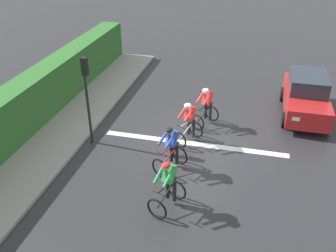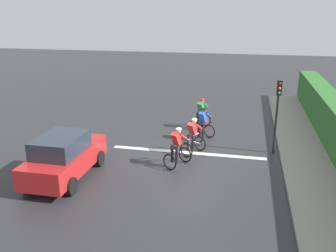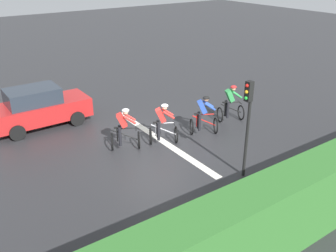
% 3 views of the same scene
% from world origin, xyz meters
% --- Properties ---
extents(ground_plane, '(80.00, 80.00, 0.00)m').
position_xyz_m(ground_plane, '(0.00, 0.00, 0.00)').
color(ground_plane, '#28282B').
extents(sidewalk_kerb, '(2.80, 21.40, 0.12)m').
position_xyz_m(sidewalk_kerb, '(5.48, 2.00, 0.06)').
color(sidewalk_kerb, gray).
rests_on(sidewalk_kerb, ground).
extents(stone_wall_low, '(0.44, 21.40, 0.45)m').
position_xyz_m(stone_wall_low, '(6.38, 2.00, 0.23)').
color(stone_wall_low, gray).
rests_on(stone_wall_low, ground).
extents(hedge_wall, '(1.10, 21.40, 2.02)m').
position_xyz_m(hedge_wall, '(6.68, 2.00, 1.01)').
color(hedge_wall, '#2D6628').
rests_on(hedge_wall, ground).
extents(road_marking_stop_line, '(7.00, 0.30, 0.01)m').
position_xyz_m(road_marking_stop_line, '(0.00, 0.28, 0.00)').
color(road_marking_stop_line, silver).
rests_on(road_marking_stop_line, ground).
extents(cyclist_lead, '(1.02, 1.25, 1.66)m').
position_xyz_m(cyclist_lead, '(0.12, 3.93, 0.80)').
color(cyclist_lead, black).
rests_on(cyclist_lead, ground).
extents(cyclist_second, '(1.11, 1.27, 1.66)m').
position_xyz_m(cyclist_second, '(0.48, 2.06, 0.80)').
color(cyclist_second, black).
rests_on(cyclist_second, ground).
extents(cyclist_mid, '(1.10, 1.27, 1.66)m').
position_xyz_m(cyclist_mid, '(0.25, 0.19, 0.80)').
color(cyclist_mid, black).
rests_on(cyclist_mid, ground).
extents(cyclist_fourth, '(1.10, 1.27, 1.66)m').
position_xyz_m(cyclist_fourth, '(-0.18, -1.28, 0.80)').
color(cyclist_fourth, black).
rests_on(cyclist_fourth, ground).
extents(car_red, '(1.89, 4.10, 1.76)m').
position_xyz_m(car_red, '(-4.17, -3.24, 0.87)').
color(car_red, '#B21E1E').
rests_on(car_red, ground).
extents(traffic_light_near_crossing, '(0.20, 0.31, 3.34)m').
position_xyz_m(traffic_light_near_crossing, '(3.80, 1.03, 2.22)').
color(traffic_light_near_crossing, black).
rests_on(traffic_light_near_crossing, ground).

